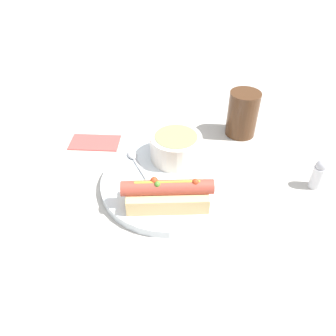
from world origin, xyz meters
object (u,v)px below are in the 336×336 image
(soup_bowl, at_px, (176,146))
(spoon, at_px, (138,163))
(salt_shaker, at_px, (318,174))
(hot_dog, at_px, (167,194))
(drinking_glass, at_px, (243,114))

(soup_bowl, xyz_separation_m, spoon, (-0.07, -0.06, -0.03))
(soup_bowl, height_order, salt_shaker, soup_bowl)
(spoon, bearing_deg, salt_shaker, -122.93)
(soup_bowl, bearing_deg, spoon, -141.06)
(hot_dog, distance_m, drinking_glass, 0.34)
(hot_dog, bearing_deg, salt_shaker, 10.10)
(soup_bowl, distance_m, salt_shaker, 0.31)
(drinking_glass, bearing_deg, salt_shaker, -37.03)
(salt_shaker, bearing_deg, spoon, -166.27)
(spoon, relative_size, drinking_glass, 1.12)
(hot_dog, xyz_separation_m, drinking_glass, (0.08, 0.33, 0.02))
(spoon, xyz_separation_m, salt_shaker, (0.38, 0.09, 0.01))
(drinking_glass, distance_m, salt_shaker, 0.25)
(hot_dog, height_order, spoon, hot_dog)
(spoon, distance_m, drinking_glass, 0.31)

